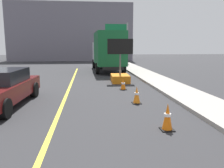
{
  "coord_description": "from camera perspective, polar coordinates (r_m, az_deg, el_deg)",
  "views": [
    {
      "loc": [
        1.0,
        0.7,
        2.29
      ],
      "look_at": [
        1.48,
        5.2,
        1.53
      ],
      "focal_mm": 36.99,
      "sensor_mm": 36.0,
      "label": 1
    }
  ],
  "objects": [
    {
      "name": "lane_center_stripe",
      "position": [
        5.85,
        -15.9,
        -13.85
      ],
      "size": [
        0.14,
        36.0,
        0.01
      ],
      "primitive_type": "cube",
      "color": "yellow",
      "rests_on": "ground"
    },
    {
      "name": "arrow_board_trailer",
      "position": [
        14.6,
        2.01,
        2.39
      ],
      "size": [
        1.6,
        1.84,
        2.7
      ],
      "color": "orange",
      "rests_on": "ground"
    },
    {
      "name": "box_truck",
      "position": [
        20.72,
        -1.06,
        8.25
      ],
      "size": [
        2.6,
        7.61,
        3.4
      ],
      "color": "black",
      "rests_on": "ground"
    },
    {
      "name": "highway_guide_sign",
      "position": [
        28.23,
        2.23,
        11.8
      ],
      "size": [
        2.78,
        0.33,
        5.0
      ],
      "color": "gray",
      "rests_on": "ground"
    },
    {
      "name": "far_building_block",
      "position": [
        37.58,
        -9.88,
        12.34
      ],
      "size": [
        18.25,
        6.22,
        8.48
      ],
      "primitive_type": "cube",
      "color": "slate",
      "rests_on": "ground"
    },
    {
      "name": "traffic_cone_mid_lane",
      "position": [
        6.5,
        13.56,
        -7.92
      ],
      "size": [
        0.36,
        0.36,
        0.76
      ],
      "color": "black",
      "rests_on": "ground"
    },
    {
      "name": "traffic_cone_far_lane",
      "position": [
        9.23,
        6.12,
        -2.72
      ],
      "size": [
        0.36,
        0.36,
        0.7
      ],
      "color": "black",
      "rests_on": "ground"
    },
    {
      "name": "traffic_cone_curbside",
      "position": [
        12.07,
        2.79,
        -0.06
      ],
      "size": [
        0.36,
        0.36,
        0.58
      ],
      "color": "black",
      "rests_on": "ground"
    }
  ]
}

